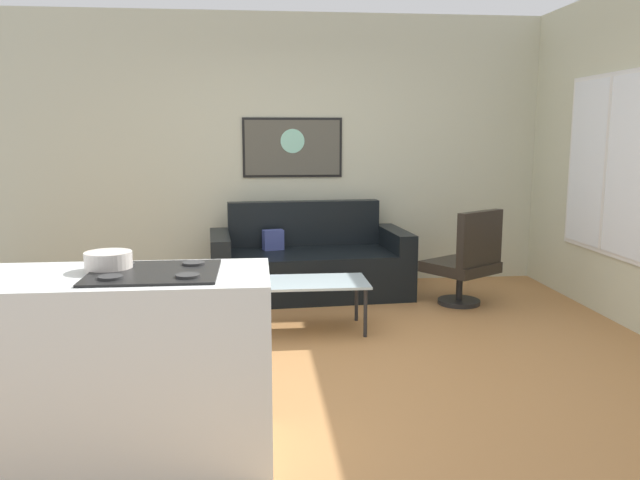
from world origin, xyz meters
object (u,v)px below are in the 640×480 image
(coffee_table, at_px, (309,285))
(armchair, at_px, (467,261))
(wall_painting, at_px, (292,147))
(couch, at_px, (309,265))
(mixing_bowl, at_px, (108,261))

(coffee_table, height_order, armchair, armchair)
(coffee_table, relative_size, wall_painting, 0.91)
(wall_painting, bearing_deg, couch, -77.82)
(mixing_bowl, distance_m, wall_painting, 3.78)
(couch, relative_size, coffee_table, 2.09)
(mixing_bowl, height_order, wall_painting, wall_painting)
(armchair, xyz_separation_m, mixing_bowl, (-2.64, -2.46, 0.54))
(coffee_table, relative_size, mixing_bowl, 4.18)
(armchair, height_order, wall_painting, wall_painting)
(armchair, relative_size, mixing_bowl, 3.96)
(couch, distance_m, wall_painting, 1.27)
(couch, bearing_deg, coffee_table, -94.76)
(coffee_table, distance_m, armchair, 1.63)
(couch, xyz_separation_m, wall_painting, (-0.12, 0.56, 1.14))
(couch, xyz_separation_m, mixing_bowl, (-1.22, -3.03, 0.67))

